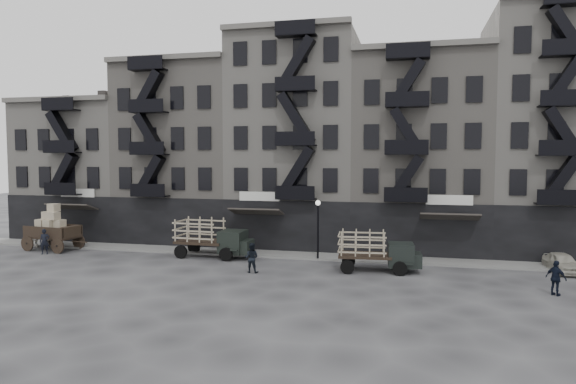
% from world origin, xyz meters
% --- Properties ---
extents(ground, '(140.00, 140.00, 0.00)m').
position_xyz_m(ground, '(0.00, 0.00, 0.00)').
color(ground, '#38383A').
rests_on(ground, ground).
extents(sidewalk, '(55.00, 2.50, 0.15)m').
position_xyz_m(sidewalk, '(0.00, 3.75, 0.07)').
color(sidewalk, slate).
rests_on(sidewalk, ground).
extents(building_west, '(10.00, 11.35, 13.20)m').
position_xyz_m(building_west, '(-20.00, 9.83, 6.00)').
color(building_west, '#A09B93').
rests_on(building_west, ground).
extents(building_midwest, '(10.00, 11.35, 16.20)m').
position_xyz_m(building_midwest, '(-10.00, 9.83, 7.50)').
color(building_midwest, gray).
rests_on(building_midwest, ground).
extents(building_center, '(10.00, 11.35, 18.20)m').
position_xyz_m(building_center, '(-0.00, 9.82, 8.50)').
color(building_center, '#A09B93').
rests_on(building_center, ground).
extents(building_mideast, '(10.00, 11.35, 16.20)m').
position_xyz_m(building_mideast, '(10.00, 9.83, 7.50)').
color(building_mideast, gray).
rests_on(building_mideast, ground).
extents(building_east, '(10.00, 11.35, 19.20)m').
position_xyz_m(building_east, '(20.00, 9.82, 9.00)').
color(building_east, '#A09B93').
rests_on(building_east, ground).
extents(lamp_post, '(0.36, 0.36, 4.28)m').
position_xyz_m(lamp_post, '(3.00, 2.60, 2.78)').
color(lamp_post, black).
rests_on(lamp_post, ground).
extents(horse, '(2.36, 1.52, 1.84)m').
position_xyz_m(horse, '(-19.47, 2.29, 0.92)').
color(horse, beige).
rests_on(horse, ground).
extents(wagon, '(4.53, 2.84, 3.60)m').
position_xyz_m(wagon, '(-18.12, 1.68, 2.06)').
color(wagon, black).
rests_on(wagon, ground).
extents(stake_truck_west, '(5.72, 2.55, 2.83)m').
position_xyz_m(stake_truck_west, '(-4.75, 1.93, 1.61)').
color(stake_truck_west, black).
rests_on(stake_truck_west, ground).
extents(stake_truck_east, '(5.32, 2.50, 2.60)m').
position_xyz_m(stake_truck_east, '(7.28, 0.01, 1.48)').
color(stake_truck_east, black).
rests_on(stake_truck_east, ground).
extents(car_east, '(1.91, 3.80, 1.24)m').
position_xyz_m(car_east, '(18.82, 2.60, 0.62)').
color(car_east, '#B6B1A3').
rests_on(car_east, ground).
extents(pedestrian_west, '(0.83, 0.75, 1.91)m').
position_xyz_m(pedestrian_west, '(-17.48, 0.08, 0.96)').
color(pedestrian_west, black).
rests_on(pedestrian_west, ground).
extents(pedestrian_mid, '(0.93, 0.73, 1.91)m').
position_xyz_m(pedestrian_mid, '(-0.42, -2.15, 0.95)').
color(pedestrian_mid, black).
rests_on(pedestrian_mid, ground).
extents(policeman, '(1.12, 1.08, 1.88)m').
position_xyz_m(policeman, '(16.92, -3.53, 0.94)').
color(policeman, black).
rests_on(policeman, ground).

